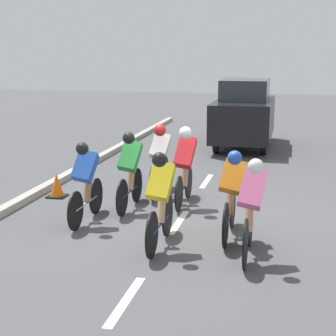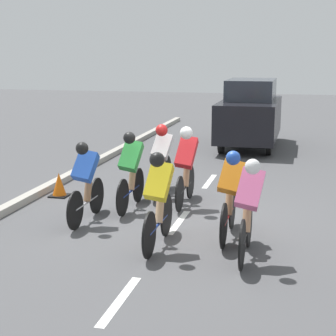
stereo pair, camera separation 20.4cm
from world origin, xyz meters
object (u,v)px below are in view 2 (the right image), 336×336
cyclist_white (162,158)px  traffic_cone (59,185)px  cyclist_pink (248,206)px  cyclist_yellow (158,197)px  cyclist_green (131,168)px  cyclist_red (186,163)px  cyclist_orange (230,192)px  cyclist_blue (86,180)px  support_car (250,113)px

cyclist_white → traffic_cone: size_ratio=3.44×
cyclist_pink → traffic_cone: bearing=-32.8°
cyclist_yellow → cyclist_pink: size_ratio=1.03×
cyclist_green → cyclist_pink: size_ratio=1.00×
cyclist_white → cyclist_red: 0.91m
cyclist_orange → cyclist_green: 2.35m
cyclist_yellow → cyclist_pink: bearing=173.5°
cyclist_blue → cyclist_pink: size_ratio=1.00×
cyclist_pink → traffic_cone: cyclist_pink is taller
cyclist_yellow → cyclist_red: cyclist_red is taller
cyclist_orange → cyclist_red: cyclist_red is taller
cyclist_orange → support_car: bearing=-86.4°
support_car → cyclist_red: bearing=85.9°
cyclist_white → cyclist_blue: bearing=68.9°
support_car → cyclist_blue: bearing=77.1°
cyclist_yellow → cyclist_green: size_ratio=1.03×
cyclist_yellow → traffic_cone: size_ratio=3.49×
cyclist_orange → cyclist_green: (2.00, -1.23, 0.03)m
cyclist_blue → cyclist_pink: 3.07m
cyclist_yellow → cyclist_blue: 1.80m
cyclist_orange → cyclist_red: size_ratio=1.01×
cyclist_blue → cyclist_white: bearing=-111.1°
cyclist_red → cyclist_green: size_ratio=1.00×
support_car → traffic_cone: (3.15, 6.99, -0.80)m
support_car → cyclist_pink: bearing=95.5°
cyclist_red → cyclist_pink: 2.91m
cyclist_white → cyclist_pink: same height
cyclist_pink → cyclist_blue: bearing=-21.0°
cyclist_pink → cyclist_yellow: bearing=-6.5°
traffic_cone → cyclist_orange: bearing=153.7°
cyclist_green → cyclist_blue: bearing=61.1°
cyclist_green → cyclist_red: bearing=-151.3°
cyclist_yellow → traffic_cone: bearing=-42.1°
cyclist_red → traffic_cone: bearing=-1.9°
cyclist_orange → cyclist_yellow: bearing=33.3°
cyclist_blue → cyclist_orange: bearing=173.1°
cyclist_pink → cyclist_green: bearing=-40.8°
cyclist_white → cyclist_green: bearing=75.8°
cyclist_green → support_car: 7.72m
cyclist_yellow → cyclist_pink: cyclist_yellow is taller
cyclist_white → cyclist_red: bearing=134.7°
cyclist_white → cyclist_yellow: (-0.73, 3.03, -0.00)m
cyclist_white → cyclist_blue: (0.80, 2.08, -0.04)m
cyclist_white → cyclist_green: size_ratio=1.02×
cyclist_blue → cyclist_pink: (-2.87, 1.10, 0.02)m
cyclist_white → cyclist_blue: size_ratio=1.02×
cyclist_yellow → cyclist_green: bearing=-61.6°
cyclist_red → cyclist_blue: cyclist_red is taller
cyclist_orange → support_car: (0.56, -8.82, 0.28)m
cyclist_red → traffic_cone: (2.65, -0.09, -0.60)m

